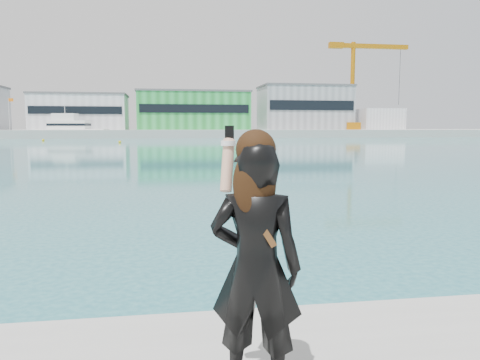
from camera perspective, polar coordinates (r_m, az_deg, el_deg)
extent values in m
cube|color=#9E9E99|center=(133.65, -9.21, 5.66)|extent=(320.00, 40.00, 2.00)
cube|color=silver|center=(133.55, -18.82, 7.76)|extent=(24.00, 15.00, 9.00)
cube|color=black|center=(126.08, -19.41, 8.04)|extent=(22.80, 0.20, 1.98)
cube|color=#59595B|center=(133.77, -18.90, 9.79)|extent=(24.48, 15.30, 0.50)
cube|color=green|center=(131.94, -5.74, 8.31)|extent=(30.00, 16.00, 10.00)
cube|color=black|center=(123.88, -5.52, 8.66)|extent=(28.50, 0.20, 2.20)
cube|color=#59595B|center=(132.22, -5.77, 10.58)|extent=(30.60, 16.32, 0.50)
cube|color=gray|center=(137.63, 7.83, 8.62)|extent=(25.00, 15.00, 12.00)
cube|color=black|center=(130.41, 8.81, 8.99)|extent=(23.75, 0.20, 2.64)
cube|color=#59595B|center=(138.01, 7.87, 11.21)|extent=(25.50, 15.30, 0.50)
cube|color=silver|center=(143.64, 16.54, 7.12)|extent=(12.00, 10.00, 6.00)
cube|color=orange|center=(135.91, 13.41, 6.42)|extent=(4.00, 4.00, 2.00)
cylinder|color=orange|center=(136.46, 13.55, 11.47)|extent=(1.20, 1.20, 22.00)
cube|color=orange|center=(140.09, 16.01, 15.39)|extent=(20.00, 1.20, 1.20)
cube|color=orange|center=(135.92, 11.64, 15.78)|extent=(4.00, 1.60, 1.60)
cylinder|color=black|center=(142.56, 18.88, 11.89)|extent=(0.10, 0.10, 16.00)
cylinder|color=silver|center=(130.39, -26.34, 7.26)|extent=(0.16, 0.16, 8.00)
cube|color=orange|center=(130.35, -26.16, 8.76)|extent=(1.20, 0.04, 0.80)
cylinder|color=silver|center=(126.58, 0.85, 7.96)|extent=(0.16, 0.16, 8.00)
cube|color=orange|center=(126.82, 1.12, 9.50)|extent=(1.20, 0.04, 0.80)
cube|color=white|center=(122.85, -19.67, 5.36)|extent=(17.54, 8.11, 2.26)
cube|color=white|center=(123.20, -20.11, 6.36)|extent=(10.02, 5.81, 2.07)
cube|color=white|center=(123.60, -20.55, 7.21)|extent=(6.18, 4.30, 1.69)
cube|color=black|center=(123.20, -20.11, 6.36)|extent=(10.23, 5.95, 0.56)
cylinder|color=silver|center=(123.64, -20.59, 8.04)|extent=(0.15, 0.15, 1.88)
sphere|color=yellow|center=(84.66, 4.00, 4.63)|extent=(0.50, 0.50, 0.50)
sphere|color=yellow|center=(99.37, -22.86, 4.41)|extent=(0.50, 0.50, 0.50)
sphere|color=yellow|center=(83.28, -14.45, 4.41)|extent=(0.50, 0.50, 0.50)
imported|color=black|center=(3.35, 1.93, -10.72)|extent=(0.76, 0.62, 1.80)
sphere|color=black|center=(3.18, 1.94, 3.75)|extent=(0.28, 0.28, 0.28)
ellipsoid|color=black|center=(3.15, 1.80, -0.43)|extent=(0.30, 0.16, 0.48)
cylinder|color=tan|center=(3.35, -1.54, 1.82)|extent=(0.15, 0.23, 0.39)
cylinder|color=white|center=(3.38, -1.42, 4.51)|extent=(0.11, 0.11, 0.04)
cube|color=black|center=(3.41, -1.29, 5.54)|extent=(0.07, 0.03, 0.13)
cube|color=#4C2D14|center=(3.18, 2.29, -4.98)|extent=(0.24, 0.10, 0.37)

